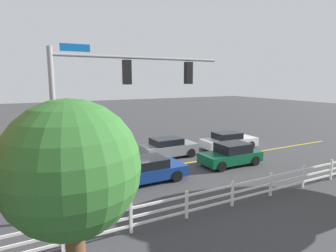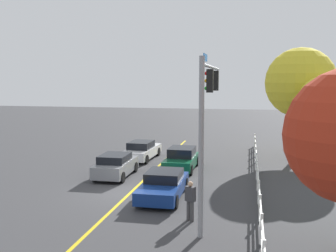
{
  "view_description": "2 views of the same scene",
  "coord_description": "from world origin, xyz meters",
  "views": [
    {
      "loc": [
        6.25,
        15.58,
        5.52
      ],
      "look_at": [
        -1.7,
        0.73,
        2.76
      ],
      "focal_mm": 30.34,
      "sensor_mm": 36.0,
      "label": 1
    },
    {
      "loc": [
        19.24,
        5.98,
        5.88
      ],
      "look_at": [
        -1.98,
        1.6,
        3.32
      ],
      "focal_mm": 42.25,
      "sensor_mm": 36.0,
      "label": 2
    }
  ],
  "objects": [
    {
      "name": "lane_center_stripe",
      "position": [
        -4.0,
        0.0,
        0.0
      ],
      "size": [
        28.0,
        0.16,
        0.01
      ],
      "primitive_type": "cube",
      "color": "gold",
      "rests_on": "ground_plane"
    },
    {
      "name": "tree_3",
      "position": [
        5.29,
        9.28,
        3.55
      ],
      "size": [
        3.09,
        3.09,
        5.14
      ],
      "color": "brown",
      "rests_on": "ground_plane"
    },
    {
      "name": "ground_plane",
      "position": [
        0.0,
        0.0,
        0.0
      ],
      "size": [
        120.0,
        120.0,
        0.0
      ],
      "primitive_type": "plane",
      "color": "#38383A"
    },
    {
      "name": "car_3",
      "position": [
        -3.13,
        -1.89,
        0.7
      ],
      "size": [
        4.02,
        1.89,
        1.41
      ],
      "rotation": [
        0.0,
        0.0,
        3.15
      ],
      "color": "slate",
      "rests_on": "ground_plane"
    },
    {
      "name": "white_rail_fence",
      "position": [
        -3.0,
        6.51,
        0.6
      ],
      "size": [
        26.1,
        0.1,
        1.15
      ],
      "color": "white",
      "rests_on": "ground_plane"
    },
    {
      "name": "pedestrian",
      "position": [
        3.42,
        3.67,
        0.93
      ],
      "size": [
        0.43,
        0.48,
        1.69
      ],
      "rotation": [
        0.0,
        0.0,
        5.72
      ],
      "color": "#3F3F42",
      "rests_on": "ground_plane"
    },
    {
      "name": "car_1",
      "position": [
        -8.56,
        -1.75,
        0.66
      ],
      "size": [
        4.65,
        2.0,
        1.36
      ],
      "rotation": [
        0.0,
        0.0,
        3.1
      ],
      "color": "silver",
      "rests_on": "ground_plane"
    },
    {
      "name": "signal_assembly",
      "position": [
        2.82,
        4.28,
        4.83
      ],
      "size": [
        7.48,
        0.38,
        6.84
      ],
      "color": "gray",
      "rests_on": "ground_plane"
    },
    {
      "name": "car_2",
      "position": [
        -5.86,
        1.7,
        0.69
      ],
      "size": [
        4.05,
        1.92,
        1.44
      ],
      "rotation": [
        0.0,
        0.0,
        -0.01
      ],
      "color": "#0C4C2D",
      "rests_on": "ground_plane"
    },
    {
      "name": "car_0",
      "position": [
        0.38,
        1.86,
        0.63
      ],
      "size": [
        4.7,
        2.04,
        1.3
      ],
      "rotation": [
        0.0,
        0.0,
        0.01
      ],
      "color": "navy",
      "rests_on": "ground_plane"
    }
  ]
}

